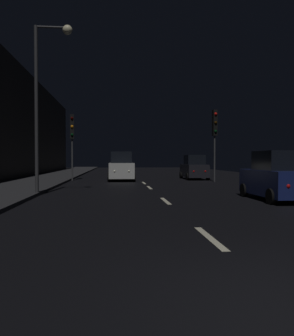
{
  "coord_description": "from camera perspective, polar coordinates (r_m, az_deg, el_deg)",
  "views": [
    {
      "loc": [
        -1.97,
        -4.17,
        1.65
      ],
      "look_at": [
        -0.37,
        13.53,
        1.21
      ],
      "focal_mm": 37.55,
      "sensor_mm": 36.0,
      "label": 1
    }
  ],
  "objects": [
    {
      "name": "lane_centerline",
      "position": [
        16.57,
        1.71,
        -4.28
      ],
      "size": [
        0.16,
        19.32,
        0.01
      ],
      "color": "beige",
      "rests_on": "ground"
    },
    {
      "name": "ground",
      "position": [
        28.79,
        -1.22,
        -1.89
      ],
      "size": [
        27.62,
        84.0,
        0.02
      ],
      "primitive_type": "cube",
      "color": "black"
    },
    {
      "name": "sidewalk_left",
      "position": [
        29.26,
        -16.26,
        -1.72
      ],
      "size": [
        4.4,
        84.0,
        0.15
      ],
      "primitive_type": "cube",
      "color": "#28282B",
      "rests_on": "ground"
    },
    {
      "name": "car_parked_right_near",
      "position": [
        15.12,
        20.25,
        -1.48
      ],
      "size": [
        1.82,
        3.95,
        1.99
      ],
      "rotation": [
        0.0,
        0.0,
        1.57
      ],
      "color": "#141E51",
      "rests_on": "ground"
    },
    {
      "name": "traffic_light_far_right",
      "position": [
        26.41,
        10.95,
        6.21
      ],
      "size": [
        0.34,
        0.47,
        5.28
      ],
      "rotation": [
        0.0,
        0.0,
        -1.46
      ],
      "color": "#38383A",
      "rests_on": "ground"
    },
    {
      "name": "traffic_light_far_left",
      "position": [
        27.9,
        -12.07,
        5.69
      ],
      "size": [
        0.34,
        0.47,
        5.13
      ],
      "rotation": [
        0.0,
        0.0,
        -1.46
      ],
      "color": "#38383A",
      "rests_on": "ground"
    },
    {
      "name": "streetlamp_overhead",
      "position": [
        16.89,
        -16.06,
        13.02
      ],
      "size": [
        1.7,
        0.44,
        7.72
      ],
      "color": "#2D2D30",
      "rests_on": "ground"
    },
    {
      "name": "car_parked_right_far",
      "position": [
        29.28,
        7.65,
        -0.03
      ],
      "size": [
        1.84,
        3.98,
        2.0
      ],
      "rotation": [
        0.0,
        0.0,
        1.57
      ],
      "color": "black",
      "rests_on": "ground"
    },
    {
      "name": "car_approaching_headlights",
      "position": [
        27.42,
        -4.21,
        0.11
      ],
      "size": [
        2.05,
        4.45,
        2.24
      ],
      "rotation": [
        0.0,
        0.0,
        -1.57
      ],
      "color": "silver",
      "rests_on": "ground"
    }
  ]
}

